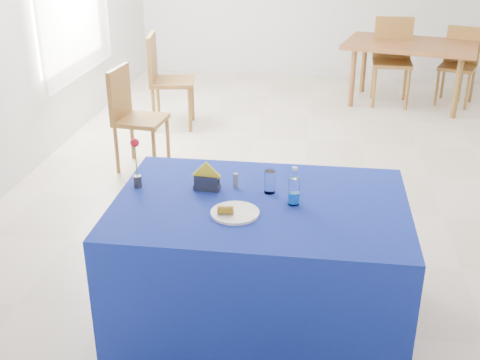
# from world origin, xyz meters

# --- Properties ---
(floor) EXTENTS (7.00, 7.00, 0.00)m
(floor) POSITION_xyz_m (0.00, 0.00, 0.00)
(floor) COLOR beige
(floor) RESTS_ON ground
(plate) EXTENTS (0.26, 0.26, 0.01)m
(plate) POSITION_xyz_m (-0.31, -2.41, 0.77)
(plate) COLOR white
(plate) RESTS_ON blue_table
(drinking_glass) EXTENTS (0.06, 0.06, 0.13)m
(drinking_glass) POSITION_xyz_m (-0.15, -2.12, 0.82)
(drinking_glass) COLOR silver
(drinking_glass) RESTS_ON blue_table
(salt_shaker) EXTENTS (0.03, 0.03, 0.08)m
(salt_shaker) POSITION_xyz_m (-0.35, -2.08, 0.80)
(salt_shaker) COLOR slate
(salt_shaker) RESTS_ON blue_table
(pepper_shaker) EXTENTS (0.03, 0.03, 0.08)m
(pepper_shaker) POSITION_xyz_m (-0.45, -2.10, 0.80)
(pepper_shaker) COLOR slate
(pepper_shaker) RESTS_ON blue_table
(blue_table) EXTENTS (1.60, 1.10, 0.76)m
(blue_table) POSITION_xyz_m (-0.19, -2.24, 0.38)
(blue_table) COLOR navy
(blue_table) RESTS_ON floor
(water_bottle) EXTENTS (0.06, 0.06, 0.21)m
(water_bottle) POSITION_xyz_m (-0.01, -2.24, 0.83)
(water_bottle) COLOR white
(water_bottle) RESTS_ON blue_table
(napkin_holder) EXTENTS (0.16, 0.07, 0.17)m
(napkin_holder) POSITION_xyz_m (-0.51, -2.13, 0.81)
(napkin_holder) COLOR #343438
(napkin_holder) RESTS_ON blue_table
(rose_vase) EXTENTS (0.05, 0.05, 0.30)m
(rose_vase) POSITION_xyz_m (-0.91, -2.15, 0.90)
(rose_vase) COLOR #28282D
(rose_vase) RESTS_ON blue_table
(oak_table) EXTENTS (1.70, 1.31, 0.76)m
(oak_table) POSITION_xyz_m (1.14, 2.25, 0.68)
(oak_table) COLOR brown
(oak_table) RESTS_ON floor
(chair_bg_left) EXTENTS (0.47, 0.47, 1.03)m
(chair_bg_left) POSITION_xyz_m (0.95, 2.31, 0.59)
(chair_bg_left) COLOR brown
(chair_bg_left) RESTS_ON floor
(chair_bg_right) EXTENTS (0.53, 0.53, 0.92)m
(chair_bg_right) POSITION_xyz_m (1.76, 2.41, 0.53)
(chair_bg_right) COLOR brown
(chair_bg_right) RESTS_ON floor
(chair_win_a) EXTENTS (0.46, 0.46, 0.94)m
(chair_win_a) POSITION_xyz_m (-1.58, -0.14, 0.54)
(chair_win_a) COLOR brown
(chair_win_a) RESTS_ON floor
(chair_win_b) EXTENTS (0.51, 0.51, 1.01)m
(chair_win_b) POSITION_xyz_m (-1.58, 1.04, 0.59)
(chair_win_b) COLOR brown
(chair_win_b) RESTS_ON floor
(banana_pieces) EXTENTS (0.09, 0.05, 0.04)m
(banana_pieces) POSITION_xyz_m (-0.35, -2.43, 0.80)
(banana_pieces) COLOR gold
(banana_pieces) RESTS_ON plate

